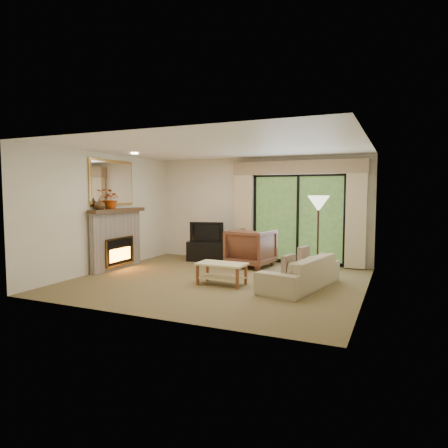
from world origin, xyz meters
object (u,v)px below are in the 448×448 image
at_px(coffee_table, 222,274).
at_px(media_console, 207,251).
at_px(sofa, 300,272).
at_px(armchair, 251,248).

bearing_deg(coffee_table, media_console, 123.02).
xyz_separation_m(media_console, sofa, (2.80, -1.84, 0.04)).
bearing_deg(media_console, coffee_table, -72.02).
bearing_deg(armchair, sofa, 142.21).
distance_m(media_console, sofa, 3.35).
distance_m(armchair, sofa, 2.17).
bearing_deg(media_console, sofa, -47.50).
relative_size(armchair, coffee_table, 1.06).
height_order(media_console, armchair, armchair).
xyz_separation_m(armchair, coffee_table, (0.12, -1.94, -0.24)).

